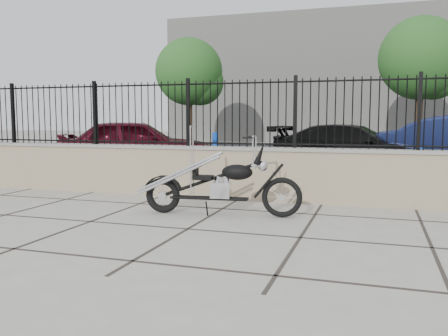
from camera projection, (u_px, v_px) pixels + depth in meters
name	position (u px, v px, depth m)	size (l,w,h in m)	color
ground_plane	(188.00, 229.00, 6.30)	(90.00, 90.00, 0.00)	#99968E
parking_lot	(311.00, 157.00, 18.14)	(30.00, 30.00, 0.00)	black
retaining_wall	(239.00, 173.00, 8.62)	(14.00, 0.36, 0.96)	gray
iron_fence	(240.00, 113.00, 8.51)	(14.00, 0.08, 1.20)	black
background_building	(341.00, 80.00, 30.98)	(22.00, 6.00, 8.00)	beige
chopper_motorcycle	(218.00, 170.00, 7.16)	(2.31, 0.41, 1.39)	black
car_red	(137.00, 144.00, 13.67)	(1.74, 4.32, 1.47)	#3D0814
car_black	(354.00, 149.00, 12.83)	(1.84, 4.52, 1.31)	black
bollard_a	(215.00, 156.00, 11.59)	(0.14, 0.14, 1.13)	blue
bollard_b	(420.00, 170.00, 9.22)	(0.11, 0.11, 0.93)	#0B3FB3
tree_left	(189.00, 69.00, 23.52)	(3.34, 3.34, 5.64)	#382619
tree_right	(421.00, 54.00, 20.62)	(3.61, 3.61, 6.09)	#382619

